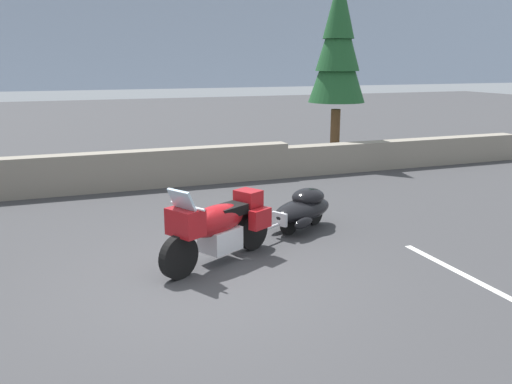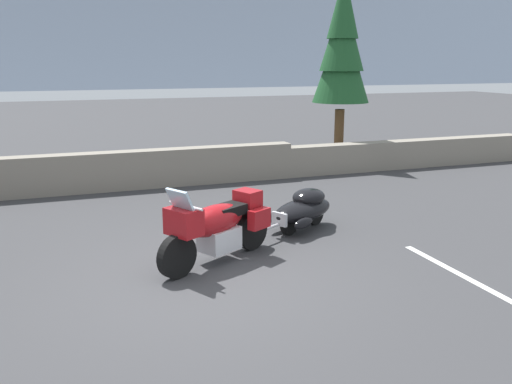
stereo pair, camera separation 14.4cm
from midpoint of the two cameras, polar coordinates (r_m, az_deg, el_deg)
ground_plane at (r=7.89m, az=-5.82°, el=-9.58°), size 80.00×80.00×0.00m
stone_guard_wall at (r=13.71m, az=-13.93°, el=2.05°), size 24.00×0.62×0.95m
distant_ridgeline at (r=103.48m, az=-20.41°, el=15.61°), size 240.00×80.00×16.00m
touring_motorcycle at (r=8.41m, az=-4.60°, el=-3.54°), size 2.09×1.40×1.33m
car_shaped_trailer at (r=10.16m, az=4.59°, el=-1.73°), size 2.10×1.39×0.76m
pine_tree_tall at (r=17.05m, az=8.48°, el=15.22°), size 1.75×1.75×5.75m
parking_stripe_marker at (r=8.38m, az=22.69°, el=-9.15°), size 0.12×3.60×0.01m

